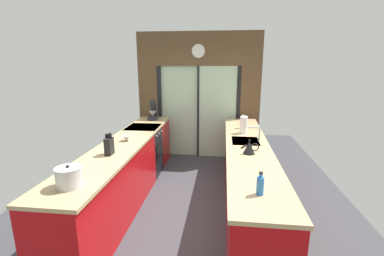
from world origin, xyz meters
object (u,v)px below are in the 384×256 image
object	(u,v)px
oven_range	(144,151)
stand_mixer	(153,112)
knife_block	(109,146)
paper_towel_roll	(244,125)
kettle	(249,147)
stock_pot	(69,177)
soap_bottle_near	(260,185)
soap_bottle_far	(242,122)
mixing_bowl	(127,138)

from	to	relation	value
oven_range	stand_mixer	bearing A→B (deg)	88.42
knife_block	paper_towel_roll	distance (m)	2.20
kettle	knife_block	bearing A→B (deg)	-172.26
stock_pot	soap_bottle_near	distance (m)	1.78
stand_mixer	kettle	distance (m)	2.65
oven_range	knife_block	size ratio (longest dim) A/B	3.18
soap_bottle_near	soap_bottle_far	size ratio (longest dim) A/B	0.85
mixing_bowl	paper_towel_roll	bearing A→B (deg)	20.77
oven_range	soap_bottle_far	distance (m)	1.89
soap_bottle_near	soap_bottle_far	distance (m)	2.52
stock_pot	soap_bottle_far	bearing A→B (deg)	55.32
mixing_bowl	stand_mixer	xyz separation A→B (m)	(0.00, 1.58, 0.12)
mixing_bowl	stock_pot	size ratio (longest dim) A/B	0.58
paper_towel_roll	knife_block	bearing A→B (deg)	-143.98
mixing_bowl	oven_range	bearing A→B (deg)	91.16
mixing_bowl	kettle	world-z (taller)	kettle
stock_pot	stand_mixer	bearing A→B (deg)	90.00
stock_pot	paper_towel_roll	xyz separation A→B (m)	(1.78, 2.22, 0.04)
stand_mixer	paper_towel_roll	bearing A→B (deg)	-26.97
mixing_bowl	soap_bottle_far	distance (m)	2.06
oven_range	soap_bottle_near	world-z (taller)	soap_bottle_near
soap_bottle_near	kettle	bearing A→B (deg)	89.89
kettle	soap_bottle_near	size ratio (longest dim) A/B	1.10
oven_range	soap_bottle_far	size ratio (longest dim) A/B	3.65
oven_range	soap_bottle_far	world-z (taller)	soap_bottle_far
mixing_bowl	soap_bottle_near	bearing A→B (deg)	-39.89
knife_block	paper_towel_roll	size ratio (longest dim) A/B	0.93
mixing_bowl	paper_towel_roll	size ratio (longest dim) A/B	0.46
stock_pot	paper_towel_roll	world-z (taller)	paper_towel_roll
kettle	stand_mixer	bearing A→B (deg)	132.32
kettle	paper_towel_roll	bearing A→B (deg)	90.11
oven_range	mixing_bowl	size ratio (longest dim) A/B	6.46
mixing_bowl	kettle	bearing A→B (deg)	-11.94
stand_mixer	mixing_bowl	bearing A→B (deg)	-90.00
stock_pot	knife_block	bearing A→B (deg)	90.00
soap_bottle_far	paper_towel_roll	world-z (taller)	paper_towel_roll
knife_block	soap_bottle_far	world-z (taller)	knife_block
mixing_bowl	soap_bottle_near	xyz separation A→B (m)	(1.78, -1.49, 0.05)
stock_pot	soap_bottle_near	bearing A→B (deg)	1.75
soap_bottle_near	knife_block	bearing A→B (deg)	153.98
stand_mixer	soap_bottle_far	size ratio (longest dim) A/B	1.67
kettle	soap_bottle_far	distance (m)	1.41
oven_range	mixing_bowl	bearing A→B (deg)	-88.84
stand_mixer	stock_pot	size ratio (longest dim) A/B	1.72
kettle	soap_bottle_far	size ratio (longest dim) A/B	0.93
knife_block	soap_bottle_near	bearing A→B (deg)	-26.02
kettle	soap_bottle_far	world-z (taller)	soap_bottle_far
soap_bottle_near	soap_bottle_far	bearing A→B (deg)	90.00
oven_range	stock_pot	xyz separation A→B (m)	(0.02, -2.46, 0.56)
stand_mixer	oven_range	bearing A→B (deg)	-91.58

